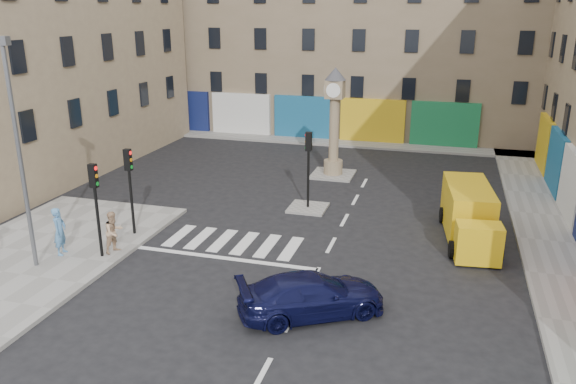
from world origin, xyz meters
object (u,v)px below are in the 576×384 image
at_px(clock_pillar, 334,115).
at_px(traffic_light_island, 308,158).
at_px(pedestrian_blue, 60,231).
at_px(traffic_light_left_far, 130,178).
at_px(pedestrian_tan, 114,232).
at_px(lamp_post, 18,144).
at_px(traffic_light_left_near, 95,196).
at_px(navy_sedan, 312,295).
at_px(yellow_van, 469,214).

bearing_deg(clock_pillar, traffic_light_island, -90.00).
xyz_separation_m(traffic_light_island, pedestrian_blue, (-7.91, -8.05, -1.49)).
height_order(traffic_light_island, clock_pillar, clock_pillar).
height_order(traffic_light_left_far, pedestrian_tan, traffic_light_left_far).
relative_size(traffic_light_left_far, clock_pillar, 0.61).
distance_m(traffic_light_island, lamp_post, 12.52).
distance_m(lamp_post, pedestrian_blue, 3.88).
xyz_separation_m(traffic_light_left_far, traffic_light_island, (6.30, 5.40, -0.03)).
bearing_deg(traffic_light_left_near, pedestrian_tan, 58.11).
distance_m(lamp_post, navy_sedan, 11.49).
relative_size(traffic_light_left_far, traffic_light_island, 1.00).
bearing_deg(navy_sedan, traffic_light_left_near, 47.26).
xyz_separation_m(traffic_light_left_far, clock_pillar, (6.30, 11.40, 0.93)).
distance_m(traffic_light_island, yellow_van, 7.72).
bearing_deg(pedestrian_blue, traffic_light_island, -57.45).
relative_size(traffic_light_island, clock_pillar, 0.61).
bearing_deg(lamp_post, traffic_light_left_far, 63.43).
xyz_separation_m(clock_pillar, pedestrian_blue, (-7.91, -14.05, -2.45)).
relative_size(clock_pillar, navy_sedan, 1.30).
bearing_deg(clock_pillar, lamp_post, -118.35).
bearing_deg(traffic_light_left_near, traffic_light_left_far, 90.00).
height_order(traffic_light_left_far, clock_pillar, clock_pillar).
height_order(traffic_light_left_far, traffic_light_island, traffic_light_left_far).
xyz_separation_m(traffic_light_island, pedestrian_tan, (-6.00, -7.32, -1.60)).
bearing_deg(clock_pillar, traffic_light_left_far, -118.94).
relative_size(traffic_light_left_near, traffic_light_left_far, 1.00).
height_order(traffic_light_left_near, traffic_light_island, traffic_light_left_near).
bearing_deg(traffic_light_left_far, yellow_van, 15.65).
bearing_deg(traffic_light_island, clock_pillar, 90.00).
relative_size(traffic_light_left_near, pedestrian_tan, 2.20).
bearing_deg(lamp_post, pedestrian_blue, 75.62).
bearing_deg(pedestrian_tan, traffic_light_left_near, 166.22).
relative_size(yellow_van, pedestrian_blue, 3.16).
bearing_deg(clock_pillar, yellow_van, -45.61).
height_order(navy_sedan, pedestrian_blue, pedestrian_blue).
bearing_deg(pedestrian_blue, traffic_light_left_near, -94.04).
xyz_separation_m(traffic_light_left_near, traffic_light_island, (6.30, 7.80, -0.03)).
height_order(traffic_light_left_near, lamp_post, lamp_post).
relative_size(traffic_light_left_near, navy_sedan, 0.79).
relative_size(traffic_light_left_near, lamp_post, 0.45).
xyz_separation_m(traffic_light_left_near, traffic_light_left_far, (0.00, 2.40, 0.00)).
bearing_deg(yellow_van, lamp_post, -160.61).
xyz_separation_m(traffic_light_left_far, pedestrian_tan, (0.30, -1.92, -1.63)).
bearing_deg(yellow_van, traffic_light_left_near, -162.21).
xyz_separation_m(traffic_light_left_far, yellow_van, (13.70, 3.84, -1.57)).
bearing_deg(traffic_light_left_far, pedestrian_blue, -121.19).
relative_size(traffic_light_island, navy_sedan, 0.79).
xyz_separation_m(traffic_light_left_near, yellow_van, (13.70, 6.24, -1.57)).
relative_size(traffic_light_island, lamp_post, 0.45).
bearing_deg(pedestrian_tan, clock_pillar, -6.15).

